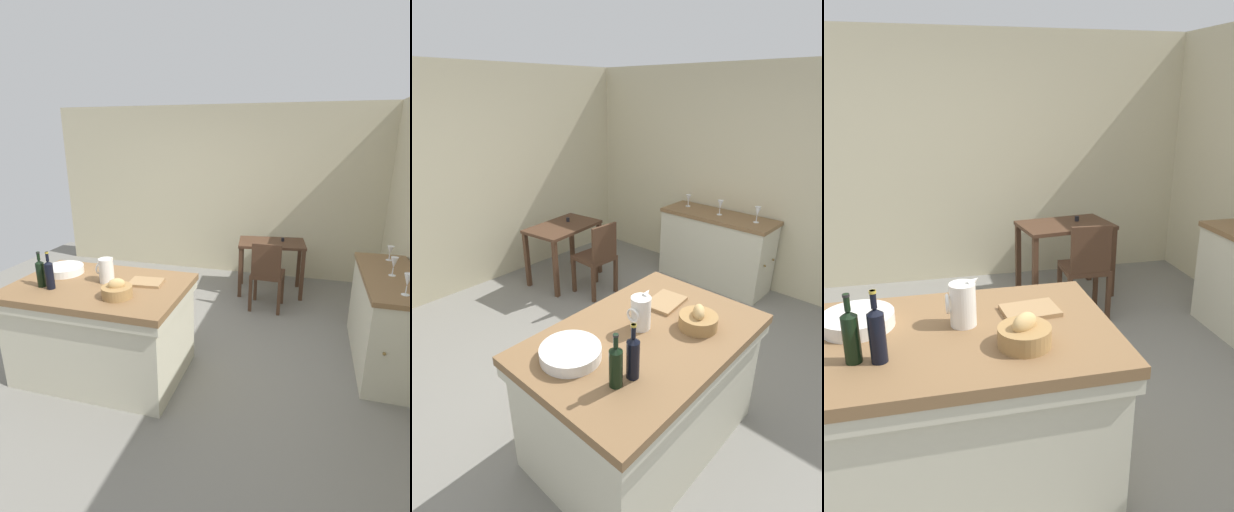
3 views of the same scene
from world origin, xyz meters
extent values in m
plane|color=slate|center=(0.00, 0.00, 0.00)|extent=(6.76, 6.76, 0.00)
cube|color=beige|center=(0.00, 2.60, 1.30)|extent=(5.32, 0.12, 2.60)
cube|color=beige|center=(2.60, 0.00, 1.30)|extent=(0.12, 5.20, 2.60)
cube|color=brown|center=(-0.27, -0.51, 0.86)|extent=(1.54, 1.01, 0.06)
cube|color=beige|center=(-0.27, -0.51, 0.79)|extent=(1.52, 0.99, 0.08)
cube|color=beige|center=(-0.27, -0.51, 0.41)|extent=(1.46, 0.93, 0.83)
cube|color=brown|center=(2.26, 0.38, 0.89)|extent=(0.52, 1.38, 0.04)
cube|color=beige|center=(2.26, 0.38, 0.43)|extent=(0.49, 1.35, 0.86)
sphere|color=brown|center=(2.14, -0.31, 0.48)|extent=(0.03, 0.03, 0.03)
sphere|color=brown|center=(2.38, -0.31, 0.48)|extent=(0.03, 0.03, 0.03)
cube|color=#472D1E|center=(1.01, 1.84, 0.73)|extent=(0.96, 0.67, 0.04)
cube|color=#472D1E|center=(0.63, 1.55, 0.35)|extent=(0.06, 0.06, 0.71)
cube|color=#472D1E|center=(1.45, 1.65, 0.35)|extent=(0.06, 0.06, 0.71)
cube|color=#472D1E|center=(0.57, 2.03, 0.35)|extent=(0.06, 0.06, 0.71)
cube|color=#472D1E|center=(1.39, 2.14, 0.35)|extent=(0.06, 0.06, 0.71)
cylinder|color=black|center=(1.15, 1.91, 0.77)|extent=(0.04, 0.04, 0.05)
cube|color=#472D1E|center=(1.03, 1.30, 0.46)|extent=(0.42, 0.42, 0.04)
cube|color=#472D1E|center=(1.02, 1.12, 0.70)|extent=(0.36, 0.05, 0.42)
cube|color=#472D1E|center=(1.21, 1.48, 0.22)|extent=(0.04, 0.04, 0.44)
cube|color=#472D1E|center=(0.85, 1.49, 0.22)|extent=(0.04, 0.04, 0.44)
cube|color=#472D1E|center=(1.20, 1.12, 0.22)|extent=(0.04, 0.04, 0.44)
cube|color=#472D1E|center=(0.84, 1.13, 0.22)|extent=(0.04, 0.04, 0.44)
cylinder|color=silver|center=(-0.23, -0.44, 1.00)|extent=(0.13, 0.13, 0.22)
cone|color=silver|center=(-0.17, -0.44, 1.12)|extent=(0.07, 0.04, 0.06)
torus|color=silver|center=(-0.31, -0.44, 1.01)|extent=(0.02, 0.10, 0.10)
cylinder|color=silver|center=(-0.74, -0.34, 0.92)|extent=(0.36, 0.36, 0.07)
cylinder|color=olive|center=(0.02, -0.71, 0.93)|extent=(0.25, 0.25, 0.09)
ellipsoid|color=tan|center=(0.02, -0.71, 1.00)|extent=(0.15, 0.14, 0.10)
cube|color=#99754C|center=(0.12, -0.38, 0.90)|extent=(0.31, 0.24, 0.02)
cylinder|color=black|center=(-0.62, -0.70, 1.00)|extent=(0.07, 0.07, 0.22)
cone|color=black|center=(-0.62, -0.70, 1.13)|extent=(0.07, 0.07, 0.03)
cylinder|color=black|center=(-0.62, -0.70, 1.18)|extent=(0.03, 0.03, 0.08)
cylinder|color=#B29933|center=(-0.62, -0.70, 1.21)|extent=(0.03, 0.03, 0.01)
cylinder|color=black|center=(-0.73, -0.68, 1.00)|extent=(0.07, 0.07, 0.21)
cone|color=black|center=(-0.73, -0.68, 1.12)|extent=(0.07, 0.07, 0.03)
cylinder|color=black|center=(-0.73, -0.68, 1.17)|extent=(0.03, 0.03, 0.08)
cylinder|color=black|center=(-0.73, -0.68, 1.20)|extent=(0.03, 0.03, 0.01)
cylinder|color=white|center=(2.28, -0.08, 0.91)|extent=(0.06, 0.06, 0.00)
cylinder|color=white|center=(2.28, -0.08, 0.95)|extent=(0.01, 0.01, 0.07)
cone|color=white|center=(2.28, -0.08, 1.04)|extent=(0.07, 0.07, 0.11)
cylinder|color=white|center=(2.26, 0.38, 0.91)|extent=(0.06, 0.06, 0.00)
cylinder|color=white|center=(2.26, 0.38, 0.95)|extent=(0.01, 0.01, 0.07)
cone|color=white|center=(2.26, 0.38, 1.04)|extent=(0.07, 0.07, 0.10)
cylinder|color=white|center=(2.31, 0.86, 0.91)|extent=(0.06, 0.06, 0.00)
cylinder|color=white|center=(2.31, 0.86, 0.94)|extent=(0.01, 0.01, 0.06)
cone|color=white|center=(2.31, 0.86, 1.02)|extent=(0.07, 0.07, 0.09)
camera|label=1|loc=(1.46, -3.20, 2.13)|focal=26.06mm
camera|label=2|loc=(-1.86, -1.74, 2.29)|focal=26.85mm
camera|label=3|loc=(-0.41, -2.63, 1.99)|focal=34.11mm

